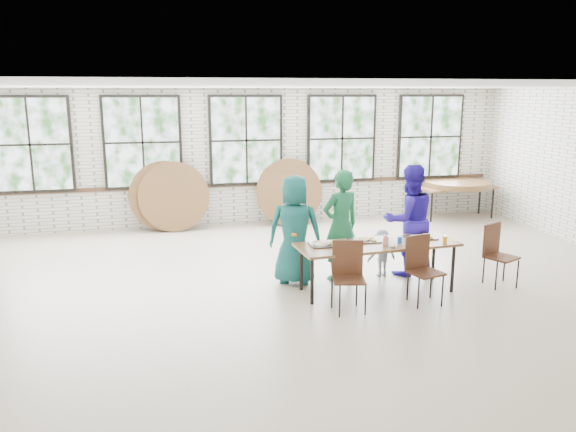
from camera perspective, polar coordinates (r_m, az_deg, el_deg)
The scene contains 13 objects.
room at distance 12.43m, azimuth -4.28°, elevation 7.46°, with size 12.00×12.00×12.00m.
dining_table at distance 8.38m, azimuth 9.07°, elevation -3.08°, with size 2.45×0.96×0.74m.
chair_near_left at distance 7.69m, azimuth 6.13°, elevation -5.45°, with size 0.50×0.49×0.95m.
chair_near_right at distance 8.13m, azimuth 13.39°, elevation -4.72°, with size 0.51×0.50×0.95m.
chair_spare at distance 9.19m, azimuth 20.41°, elevation -3.19°, with size 0.55×0.54×0.95m.
adult_teal at distance 8.61m, azimuth 0.69°, elevation -1.41°, with size 0.83×0.54×1.70m, color #1A6261.
adult_green at distance 8.80m, azimuth 5.37°, elevation -0.96°, with size 0.64×0.42×1.75m, color #1B673E.
toddler at distance 9.17m, azimuth 9.51°, elevation -3.72°, with size 0.49×0.28×0.76m, color #141F41.
adult_blue at distance 9.22m, azimuth 12.18°, elevation -0.42°, with size 0.87×0.68×1.80m, color #2B18AD.
storage_table at distance 13.75m, azimuth 16.82°, elevation 2.64°, with size 1.86×0.92×0.74m.
tabletop_clutter at distance 8.37m, azimuth 9.73°, elevation -2.59°, with size 2.01×0.64×0.11m.
round_tops_stacked at distance 13.73m, azimuth 16.85°, elevation 3.13°, with size 1.50×1.50×0.13m.
round_tops_leaning at distance 12.26m, azimuth -7.87°, elevation 2.14°, with size 4.22×0.46×1.48m.
Camera 1 is at (-1.92, -7.80, 2.92)m, focal length 35.00 mm.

